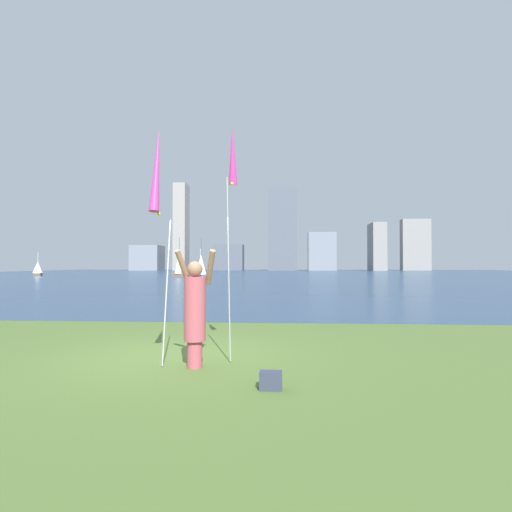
# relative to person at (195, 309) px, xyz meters

# --- Properties ---
(ground) EXTENTS (120.00, 138.00, 0.12)m
(ground) POSITION_rel_person_xyz_m (-0.54, 51.81, -1.03)
(ground) COLOR #4C662D
(person) EXTENTS (0.72, 0.53, 1.97)m
(person) POSITION_rel_person_xyz_m (0.00, 0.00, 0.00)
(person) COLOR #B24C59
(person) RESTS_ON ground
(kite_flag_left) EXTENTS (0.16, 1.06, 3.90)m
(kite_flag_left) POSITION_rel_person_xyz_m (-0.54, -0.37, 2.18)
(kite_flag_left) COLOR #B2B2B7
(kite_flag_left) RESTS_ON ground
(kite_flag_right) EXTENTS (0.16, 0.92, 4.21)m
(kite_flag_right) POSITION_rel_person_xyz_m (0.54, 0.71, 2.60)
(kite_flag_right) COLOR #B2B2B7
(kite_flag_right) RESTS_ON ground
(bag) EXTENTS (0.31, 0.22, 0.24)m
(bag) POSITION_rel_person_xyz_m (1.30, -1.17, -0.84)
(bag) COLOR #33384C
(bag) RESTS_ON ground
(sailboat_5) EXTENTS (2.05, 2.78, 3.64)m
(sailboat_5) POSITION_rel_person_xyz_m (-9.28, 47.56, 0.50)
(sailboat_5) COLOR #2D6084
(sailboat_5) RESTS_ON ground
(sailboat_6) EXTENTS (1.11, 1.98, 5.41)m
(sailboat_6) POSITION_rel_person_xyz_m (-10.21, 52.42, -0.58)
(sailboat_6) COLOR silver
(sailboat_6) RESTS_ON ground
(sailboat_7) EXTENTS (1.93, 0.97, 5.24)m
(sailboat_7) POSITION_rel_person_xyz_m (-12.68, 49.50, 0.71)
(sailboat_7) COLOR brown
(sailboat_7) RESTS_ON ground
(sailboat_8) EXTENTS (1.98, 2.89, 3.36)m
(sailboat_8) POSITION_rel_person_xyz_m (-34.45, 53.69, 0.01)
(sailboat_8) COLOR brown
(sailboat_8) RESTS_ON ground
(skyline_tower_0) EXTENTS (7.50, 7.31, 6.56)m
(skyline_tower_0) POSITION_rel_person_xyz_m (-35.11, 105.81, 2.31)
(skyline_tower_0) COLOR gray
(skyline_tower_0) RESTS_ON ground
(skyline_tower_1) EXTENTS (3.18, 5.62, 22.72)m
(skyline_tower_1) POSITION_rel_person_xyz_m (-26.03, 105.81, 10.39)
(skyline_tower_1) COLOR gray
(skyline_tower_1) RESTS_ON ground
(skyline_tower_2) EXTENTS (7.61, 4.98, 6.79)m
(skyline_tower_2) POSITION_rel_person_xyz_m (-13.54, 107.49, 2.43)
(skyline_tower_2) COLOR #565B66
(skyline_tower_2) RESTS_ON ground
(skyline_tower_3) EXTENTS (7.22, 5.91, 20.96)m
(skyline_tower_3) POSITION_rel_person_xyz_m (0.70, 104.82, 9.51)
(skyline_tower_3) COLOR #565B66
(skyline_tower_3) RESTS_ON ground
(skyline_tower_4) EXTENTS (7.08, 3.60, 9.79)m
(skyline_tower_4) POSITION_rel_person_xyz_m (10.76, 105.29, 3.93)
(skyline_tower_4) COLOR gray
(skyline_tower_4) RESTS_ON ground
(skyline_tower_5) EXTENTS (3.41, 7.94, 11.99)m
(skyline_tower_5) POSITION_rel_person_xyz_m (24.58, 104.93, 5.03)
(skyline_tower_5) COLOR gray
(skyline_tower_5) RESTS_ON ground
(skyline_tower_6) EXTENTS (7.21, 3.09, 13.35)m
(skyline_tower_6) POSITION_rel_person_xyz_m (35.25, 108.80, 5.71)
(skyline_tower_6) COLOR gray
(skyline_tower_6) RESTS_ON ground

